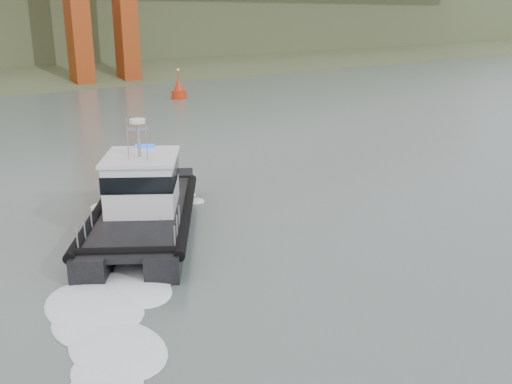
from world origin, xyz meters
TOP-DOWN VIEW (x-y plane):
  - ground at (0.00, 0.00)m, footprint 400.00×400.00m
  - patrol_boat at (-5.06, 12.99)m, footprint 11.04×12.86m
  - nav_buoy at (22.46, 53.85)m, footprint 2.03×2.03m

SIDE VIEW (x-z plane):
  - ground at x=0.00m, z-range 0.00..0.00m
  - nav_buoy at x=22.46m, z-range -1.00..3.23m
  - patrol_boat at x=-5.06m, z-range -1.52..4.57m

